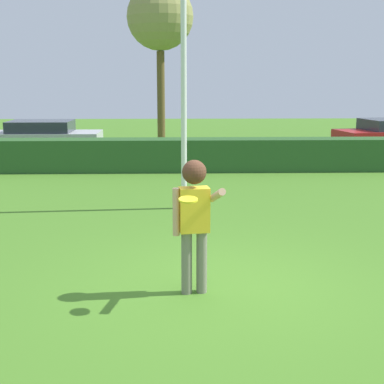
# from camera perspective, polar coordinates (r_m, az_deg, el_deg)

# --- Properties ---
(ground_plane) EXTENTS (60.00, 60.00, 0.00)m
(ground_plane) POSITION_cam_1_polar(r_m,az_deg,el_deg) (7.55, 2.91, -9.86)
(ground_plane) COLOR #467A24
(person) EXTENTS (0.64, 0.71, 1.78)m
(person) POSITION_cam_1_polar(r_m,az_deg,el_deg) (7.01, 0.25, -2.03)
(person) COLOR slate
(person) RESTS_ON ground
(frisbee) EXTENTS (0.23, 0.23, 0.05)m
(frisbee) POSITION_cam_1_polar(r_m,az_deg,el_deg) (6.49, -0.40, -0.80)
(frisbee) COLOR yellow
(lamppost) EXTENTS (0.24, 0.24, 6.75)m
(lamppost) POSITION_cam_1_polar(r_m,az_deg,el_deg) (11.57, -0.89, 16.39)
(lamppost) COLOR silver
(lamppost) RESTS_ON ground
(hedge_row) EXTENTS (26.43, 0.90, 0.97)m
(hedge_row) POSITION_cam_1_polar(r_m,az_deg,el_deg) (16.51, 0.38, 3.90)
(hedge_row) COLOR #2A5525
(hedge_row) RESTS_ON ground
(parked_car_silver) EXTENTS (4.21, 1.81, 1.25)m
(parked_car_silver) POSITION_cam_1_polar(r_m,az_deg,el_deg) (20.45, -15.43, 5.61)
(parked_car_silver) COLOR #B7B7BC
(parked_car_silver) RESTS_ON ground
(willow_tree) EXTENTS (2.62, 2.62, 6.41)m
(willow_tree) POSITION_cam_1_polar(r_m,az_deg,el_deg) (22.54, -3.35, 17.64)
(willow_tree) COLOR brown
(willow_tree) RESTS_ON ground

